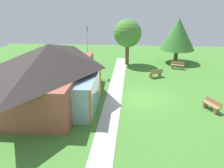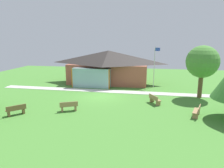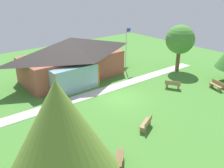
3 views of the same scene
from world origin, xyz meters
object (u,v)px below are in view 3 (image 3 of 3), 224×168
object	(u,v)px
pavilion	(72,58)
bench_mid_right	(173,85)
bench_lawn_far_right	(216,85)
tree_east_hedge	(180,40)
bench_front_left	(120,158)
tree_lawn_corner	(60,132)
bench_front_center	(146,124)
flagpole	(126,47)

from	to	relation	value
pavilion	bench_mid_right	distance (m)	10.72
bench_lawn_far_right	tree_east_hedge	world-z (taller)	tree_east_hedge
pavilion	bench_front_left	bearing A→B (deg)	-109.67
pavilion	tree_east_hedge	bearing A→B (deg)	-27.42
bench_mid_right	tree_lawn_corner	bearing A→B (deg)	-99.16
bench_front_center	bench_mid_right	distance (m)	7.87
bench_mid_right	tree_lawn_corner	xyz separation A→B (m)	(-14.80, -5.66, 3.83)
bench_mid_right	bench_lawn_far_right	size ratio (longest dim) A/B	0.97
tree_lawn_corner	pavilion	bearing A→B (deg)	58.68
pavilion	bench_lawn_far_right	bearing A→B (deg)	-50.49
bench_mid_right	tree_lawn_corner	size ratio (longest dim) A/B	0.24
bench_front_left	bench_mid_right	bearing A→B (deg)	-22.66
flagpole	tree_lawn_corner	size ratio (longest dim) A/B	0.79
bench_front_center	bench_mid_right	bearing A→B (deg)	-0.31
pavilion	tree_lawn_corner	distance (m)	16.79
bench_front_center	bench_mid_right	size ratio (longest dim) A/B	1.02
pavilion	bench_mid_right	bearing A→B (deg)	-54.44
tree_east_hedge	flagpole	bearing A→B (deg)	139.38
flagpole	bench_mid_right	size ratio (longest dim) A/B	3.33
bench_front_center	pavilion	bearing A→B (deg)	60.08
tree_lawn_corner	bench_lawn_far_right	bearing A→B (deg)	9.23
pavilion	bench_lawn_far_right	distance (m)	14.79
pavilion	bench_front_center	xyz separation A→B (m)	(-1.02, -11.87, -1.89)
bench_mid_right	bench_front_left	bearing A→B (deg)	-96.01
bench_lawn_far_right	bench_front_left	world-z (taller)	same
pavilion	bench_lawn_far_right	world-z (taller)	pavilion
bench_mid_right	flagpole	bearing A→B (deg)	149.39
bench_mid_right	bench_lawn_far_right	bearing A→B (deg)	19.35
flagpole	tree_lawn_corner	bearing A→B (deg)	-139.76
bench_front_center	bench_lawn_far_right	distance (m)	10.37
flagpole	bench_front_left	bearing A→B (deg)	-133.00
pavilion	tree_east_hedge	distance (m)	12.21
flagpole	bench_front_left	size ratio (longest dim) A/B	3.63
bench_front_center	bench_lawn_far_right	world-z (taller)	same
tree_east_hedge	bench_front_left	bearing A→B (deg)	-153.14
bench_front_left	tree_east_hedge	size ratio (longest dim) A/B	0.26
tree_lawn_corner	tree_east_hedge	distance (m)	21.28
bench_lawn_far_right	bench_front_left	size ratio (longest dim) A/B	1.12
flagpole	bench_lawn_far_right	world-z (taller)	flagpole
bench_lawn_far_right	tree_lawn_corner	world-z (taller)	tree_lawn_corner
bench_mid_right	bench_lawn_far_right	xyz separation A→B (m)	(3.20, -2.74, 0.00)
flagpole	bench_front_center	bearing A→B (deg)	-125.26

